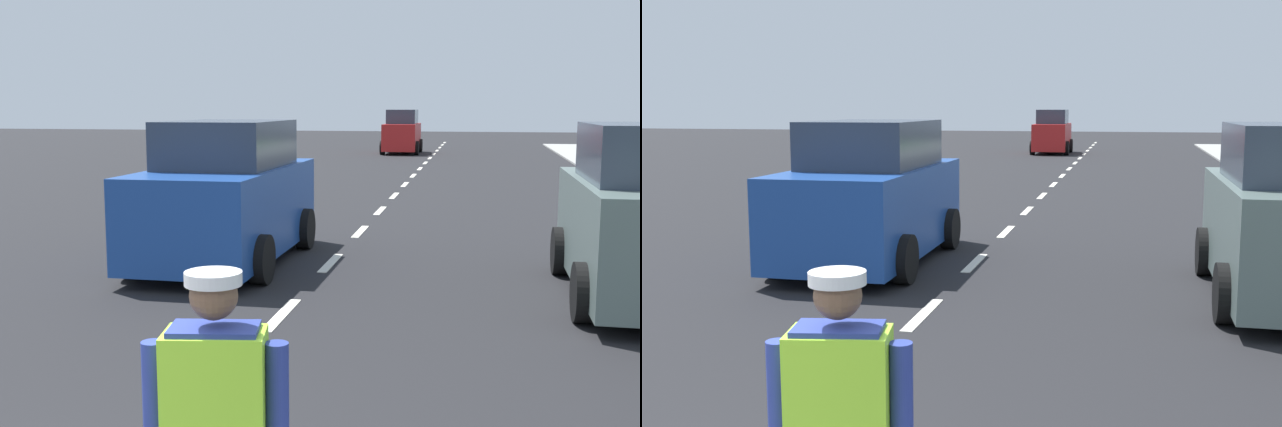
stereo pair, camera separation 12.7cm
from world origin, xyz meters
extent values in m
plane|color=black|center=(0.00, 21.00, 0.00)|extent=(96.00, 96.00, 0.00)
cube|color=silver|center=(0.00, 2.70, 0.01)|extent=(0.14, 1.40, 0.01)
cube|color=silver|center=(0.00, 5.70, 0.01)|extent=(0.14, 1.40, 0.01)
cube|color=silver|center=(0.00, 8.70, 0.01)|extent=(0.14, 1.40, 0.01)
cube|color=silver|center=(0.00, 11.70, 0.01)|extent=(0.14, 1.40, 0.01)
cube|color=silver|center=(0.00, 14.70, 0.01)|extent=(0.14, 1.40, 0.01)
cube|color=silver|center=(0.00, 17.70, 0.01)|extent=(0.14, 1.40, 0.01)
cube|color=silver|center=(0.00, 20.70, 0.01)|extent=(0.14, 1.40, 0.01)
cube|color=silver|center=(0.00, 23.70, 0.01)|extent=(0.14, 1.40, 0.01)
cube|color=silver|center=(0.00, 26.70, 0.01)|extent=(0.14, 1.40, 0.01)
cube|color=silver|center=(0.00, 29.70, 0.01)|extent=(0.14, 1.40, 0.01)
cube|color=silver|center=(0.00, 32.70, 0.01)|extent=(0.14, 1.40, 0.01)
cube|color=silver|center=(0.00, 35.70, 0.01)|extent=(0.14, 1.40, 0.01)
cube|color=silver|center=(0.00, 38.70, 0.01)|extent=(0.14, 1.40, 0.01)
cube|color=silver|center=(0.00, 41.70, 0.01)|extent=(0.14, 1.40, 0.01)
cube|color=silver|center=(0.00, 44.70, 0.01)|extent=(0.14, 1.40, 0.01)
cube|color=silver|center=(0.00, 47.70, 0.01)|extent=(0.14, 1.40, 0.01)
cube|color=navy|center=(1.04, 0.53, 1.12)|extent=(0.44, 0.31, 0.60)
cube|color=#A5EA33|center=(1.04, 0.53, 1.14)|extent=(0.50, 0.36, 0.51)
cylinder|color=navy|center=(0.76, 0.48, 1.07)|extent=(0.11, 0.11, 0.55)
cylinder|color=navy|center=(1.31, 0.58, 1.07)|extent=(0.11, 0.11, 0.55)
sphere|color=brown|center=(1.04, 0.53, 1.56)|extent=(0.22, 0.22, 0.22)
cylinder|color=silver|center=(1.04, 0.53, 1.64)|extent=(0.26, 0.26, 0.06)
cube|color=#1E4799|center=(-1.59, 8.49, 0.82)|extent=(1.82, 4.29, 1.29)
cube|color=#2D3847|center=(-1.59, 8.59, 1.82)|extent=(1.60, 2.36, 0.70)
cylinder|color=black|center=(-0.66, 7.16, 0.34)|extent=(0.22, 0.68, 0.68)
cylinder|color=black|center=(-2.52, 7.16, 0.34)|extent=(0.22, 0.68, 0.68)
cylinder|color=black|center=(-0.66, 9.81, 0.34)|extent=(0.22, 0.68, 0.68)
cylinder|color=black|center=(-2.52, 9.81, 0.34)|extent=(0.22, 0.68, 0.68)
cylinder|color=black|center=(3.36, 8.62, 0.34)|extent=(0.22, 0.68, 0.68)
cylinder|color=black|center=(3.36, 6.10, 0.34)|extent=(0.22, 0.68, 0.68)
cube|color=red|center=(-1.62, 36.01, 0.83)|extent=(1.61, 3.81, 1.30)
cube|color=#2D3847|center=(-1.62, 36.11, 1.83)|extent=(1.42, 2.10, 0.70)
cylinder|color=black|center=(-0.79, 34.83, 0.34)|extent=(0.22, 0.68, 0.68)
cylinder|color=black|center=(-2.44, 34.83, 0.34)|extent=(0.22, 0.68, 0.68)
cylinder|color=black|center=(-0.79, 37.19, 0.34)|extent=(0.22, 0.68, 0.68)
cylinder|color=black|center=(-2.44, 37.19, 0.34)|extent=(0.22, 0.68, 0.68)
camera|label=1|loc=(2.18, -2.64, 2.40)|focal=43.11mm
camera|label=2|loc=(2.30, -2.61, 2.40)|focal=43.11mm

